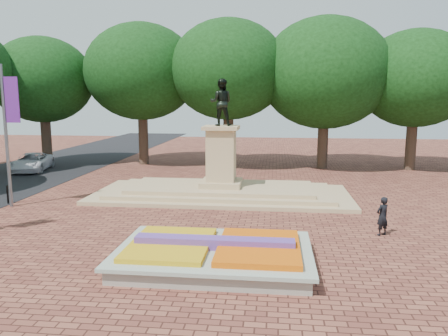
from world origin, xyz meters
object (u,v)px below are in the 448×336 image
(van, at_px, (32,162))
(pedestrian, at_px, (382,216))
(monument, at_px, (221,181))
(flower_bed, at_px, (215,253))

(van, bearing_deg, pedestrian, -43.47)
(monument, xyz_separation_m, pedestrian, (7.17, -6.17, -0.10))
(flower_bed, bearing_deg, pedestrian, 31.93)
(monument, bearing_deg, pedestrian, -40.71)
(flower_bed, relative_size, van, 1.32)
(pedestrian, bearing_deg, monument, -74.05)
(monument, relative_size, pedestrian, 9.00)
(monument, height_order, pedestrian, monument)
(flower_bed, height_order, van, van)
(flower_bed, xyz_separation_m, van, (-16.12, 16.82, 0.28))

